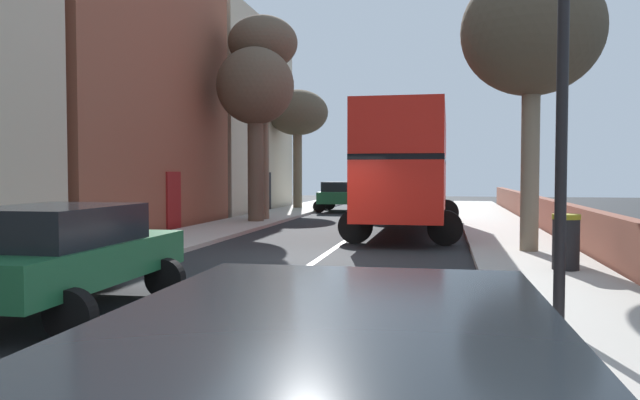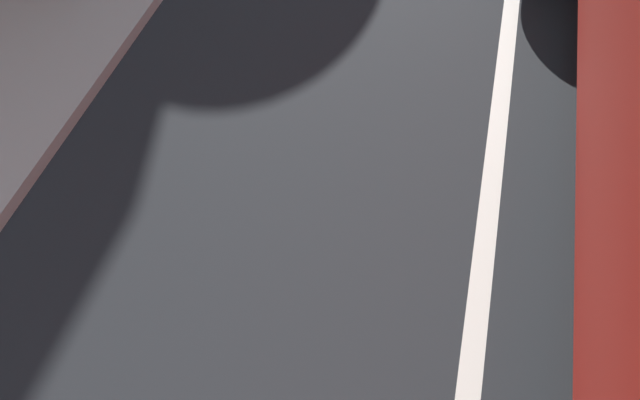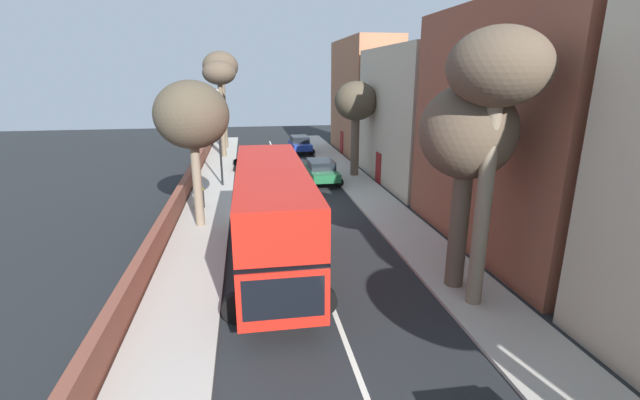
{
  "view_description": "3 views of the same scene",
  "coord_description": "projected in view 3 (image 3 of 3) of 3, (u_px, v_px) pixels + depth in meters",
  "views": [
    {
      "loc": [
        2.9,
        -14.53,
        2.04
      ],
      "look_at": [
        -0.93,
        4.71,
        1.2
      ],
      "focal_mm": 34.93,
      "sensor_mm": 36.0,
      "label": 1
    },
    {
      "loc": [
        -0.53,
        3.9,
        3.95
      ],
      "look_at": [
        -1.1,
        6.16,
        1.06
      ],
      "focal_mm": 35.82,
      "sensor_mm": 36.0,
      "label": 2
    },
    {
      "loc": [
        2.49,
        22.53,
        7.31
      ],
      "look_at": [
        -0.74,
        3.38,
        1.66
      ],
      "focal_mm": 24.18,
      "sensor_mm": 36.0,
      "label": 3
    }
  ],
  "objects": [
    {
      "name": "street_tree_right_3",
      "position": [
        219.0,
        76.0,
        37.47
      ],
      "size": [
        2.88,
        2.88,
        8.41
      ],
      "color": "brown",
      "rests_on": "sidewalk_right"
    },
    {
      "name": "sidewalk_left",
      "position": [
        382.0,
        207.0,
        24.54
      ],
      "size": [
        2.6,
        60.0,
        0.12
      ],
      "primitive_type": "cube",
      "color": "#B2ADA3",
      "rests_on": "ground"
    },
    {
      "name": "boundary_wall_right",
      "position": [
        174.0,
        208.0,
        22.59
      ],
      "size": [
        0.36,
        54.0,
        1.16
      ],
      "primitive_type": "cube",
      "color": "brown",
      "rests_on": "ground"
    },
    {
      "name": "road_centre_line",
      "position": [
        297.0,
        212.0,
        23.77
      ],
      "size": [
        0.16,
        54.0,
        0.01
      ],
      "primitive_type": "cube",
      "color": "silver",
      "rests_on": "ground"
    },
    {
      "name": "street_tree_left_0",
      "position": [
        356.0,
        104.0,
        30.76
      ],
      "size": [
        3.05,
        3.05,
        6.78
      ],
      "color": "brown",
      "rests_on": "sidewalk_left"
    },
    {
      "name": "terraced_houses_left",
      "position": [
        449.0,
        118.0,
        23.69
      ],
      "size": [
        4.07,
        47.52,
        10.5
      ],
      "color": "#9E6647",
      "rests_on": "ground"
    },
    {
      "name": "parked_car_red_right_0",
      "position": [
        248.0,
        158.0,
        34.6
      ],
      "size": [
        2.5,
        3.99,
        1.53
      ],
      "color": "#AD1919",
      "rests_on": "ground"
    },
    {
      "name": "parked_car_blue_left_3",
      "position": [
        300.0,
        143.0,
        41.65
      ],
      "size": [
        2.52,
        4.22,
        1.63
      ],
      "color": "#1E389E",
      "rests_on": "ground"
    },
    {
      "name": "street_tree_left_2",
      "position": [
        467.0,
        137.0,
        13.95
      ],
      "size": [
        3.11,
        3.11,
        6.97
      ],
      "color": "brown",
      "rests_on": "sidewalk_left"
    },
    {
      "name": "street_tree_left_6",
      "position": [
        498.0,
        78.0,
        12.21
      ],
      "size": [
        2.92,
        2.92,
        8.53
      ],
      "color": "#7A6B56",
      "rests_on": "sidewalk_left"
    },
    {
      "name": "sidewalk_right",
      "position": [
        205.0,
        216.0,
        22.98
      ],
      "size": [
        2.6,
        60.0,
        0.12
      ],
      "primitive_type": "cube",
      "color": "#B2ADA3",
      "rests_on": "ground"
    },
    {
      "name": "street_tree_right_5",
      "position": [
        221.0,
        70.0,
        42.24
      ],
      "size": [
        3.44,
        3.44,
        9.42
      ],
      "color": "brown",
      "rests_on": "sidewalk_right"
    },
    {
      "name": "lamppost_right",
      "position": [
        219.0,
        130.0,
        28.2
      ],
      "size": [
        0.32,
        0.32,
        6.31
      ],
      "color": "black",
      "rests_on": "sidewalk_right"
    },
    {
      "name": "ground_plane",
      "position": [
        297.0,
        213.0,
        23.78
      ],
      "size": [
        84.0,
        84.0,
        0.0
      ],
      "primitive_type": "plane",
      "color": "black"
    },
    {
      "name": "double_decker_bus",
      "position": [
        272.0,
        212.0,
        16.21
      ],
      "size": [
        3.62,
        10.71,
        4.06
      ],
      "color": "red",
      "rests_on": "ground"
    },
    {
      "name": "street_tree_right_1",
      "position": [
        192.0,
        116.0,
        19.97
      ],
      "size": [
        3.44,
        3.44,
        6.99
      ],
      "color": "#7A6B56",
      "rests_on": "sidewalk_right"
    },
    {
      "name": "litter_bin_right",
      "position": [
        200.0,
        198.0,
        24.14
      ],
      "size": [
        0.55,
        0.55,
        1.11
      ],
      "color": "black",
      "rests_on": "sidewalk_right"
    },
    {
      "name": "parked_car_green_left_2",
      "position": [
        321.0,
        170.0,
        30.08
      ],
      "size": [
        2.57,
        4.39,
        1.58
      ],
      "color": "#1E6038",
      "rests_on": "ground"
    }
  ]
}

